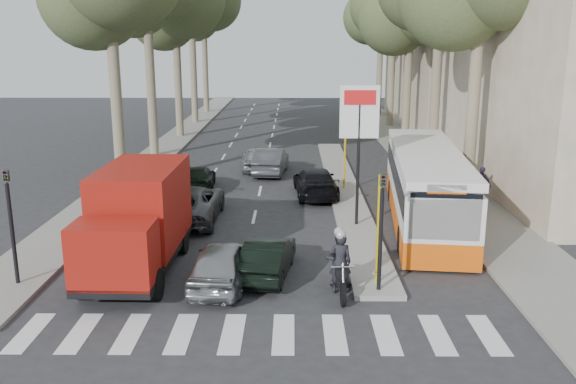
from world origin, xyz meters
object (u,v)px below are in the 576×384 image
red_truck (138,218)px  dark_hatchback (268,257)px  motorcycle (339,262)px  city_bus (426,184)px  silver_hatchback (222,263)px

red_truck → dark_hatchback: bearing=-4.7°
motorcycle → city_bus: bearing=58.3°
dark_hatchback → red_truck: (-4.14, 0.41, 1.14)m
city_bus → motorcycle: city_bus is taller
dark_hatchback → city_bus: city_bus is taller
dark_hatchback → red_truck: size_ratio=0.60×
city_bus → motorcycle: size_ratio=5.02×
silver_hatchback → city_bus: (7.50, 6.57, 0.91)m
silver_hatchback → dark_hatchback: bearing=-146.8°
silver_hatchback → red_truck: red_truck is taller
dark_hatchback → motorcycle: bearing=158.5°
silver_hatchback → dark_hatchback: silver_hatchback is taller
red_truck → city_bus: red_truck is taller
dark_hatchback → city_bus: (6.14, 5.82, 0.98)m
city_bus → dark_hatchback: bearing=-130.5°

